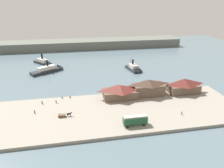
{
  "coord_description": "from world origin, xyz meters",
  "views": [
    {
      "loc": [
        -18.03,
        -100.2,
        47.18
      ],
      "look_at": [
        1.69,
        6.46,
        2.0
      ],
      "focal_mm": 33.26,
      "sensor_mm": 36.0,
      "label": 1
    }
  ],
  "objects_px": {
    "ferry_shed_east_terminal": "(148,87)",
    "pedestrian_by_tram": "(182,113)",
    "pedestrian_near_west_shed": "(35,112)",
    "ferry_outer_harbor": "(44,62)",
    "ferry_mid_harbor": "(50,70)",
    "ferry_shed_customs_shed": "(120,91)",
    "ferry_approaching_west": "(135,69)",
    "horse_cart": "(64,115)",
    "pedestrian_walking_east": "(56,101)",
    "mooring_post_west": "(62,97)",
    "pedestrian_walking_west": "(42,102)",
    "ferry_shed_west_terminal": "(184,85)",
    "mooring_post_center_west": "(70,97)",
    "street_tram": "(135,120)"
  },
  "relations": [
    {
      "from": "horse_cart",
      "to": "ferry_shed_east_terminal",
      "type": "bearing_deg",
      "value": 18.63
    },
    {
      "from": "pedestrian_walking_east",
      "to": "pedestrian_walking_west",
      "type": "bearing_deg",
      "value": 177.84
    },
    {
      "from": "ferry_shed_west_terminal",
      "to": "street_tram",
      "type": "height_order",
      "value": "ferry_shed_west_terminal"
    },
    {
      "from": "ferry_shed_customs_shed",
      "to": "pedestrian_near_west_shed",
      "type": "xyz_separation_m",
      "value": [
        -39.53,
        -8.52,
        -2.55
      ]
    },
    {
      "from": "street_tram",
      "to": "pedestrian_near_west_shed",
      "type": "xyz_separation_m",
      "value": [
        -39.95,
        16.44,
        -1.66
      ]
    },
    {
      "from": "horse_cart",
      "to": "ferry_mid_harbor",
      "type": "distance_m",
      "value": 64.71
    },
    {
      "from": "pedestrian_by_tram",
      "to": "mooring_post_west",
      "type": "relative_size",
      "value": 1.78
    },
    {
      "from": "pedestrian_walking_east",
      "to": "ferry_approaching_west",
      "type": "height_order",
      "value": "ferry_approaching_west"
    },
    {
      "from": "pedestrian_near_west_shed",
      "to": "ferry_mid_harbor",
      "type": "distance_m",
      "value": 58.68
    },
    {
      "from": "pedestrian_by_tram",
      "to": "pedestrian_walking_west",
      "type": "height_order",
      "value": "pedestrian_walking_west"
    },
    {
      "from": "pedestrian_by_tram",
      "to": "ferry_mid_harbor",
      "type": "height_order",
      "value": "ferry_mid_harbor"
    },
    {
      "from": "pedestrian_near_west_shed",
      "to": "ferry_mid_harbor",
      "type": "relative_size",
      "value": 0.07
    },
    {
      "from": "pedestrian_walking_east",
      "to": "mooring_post_west",
      "type": "xyz_separation_m",
      "value": [
        2.58,
        4.56,
        -0.35
      ]
    },
    {
      "from": "ferry_shed_west_terminal",
      "to": "pedestrian_near_west_shed",
      "type": "distance_m",
      "value": 73.94
    },
    {
      "from": "mooring_post_west",
      "to": "ferry_shed_customs_shed",
      "type": "bearing_deg",
      "value": -8.19
    },
    {
      "from": "ferry_shed_west_terminal",
      "to": "ferry_mid_harbor",
      "type": "height_order",
      "value": "ferry_shed_west_terminal"
    },
    {
      "from": "street_tram",
      "to": "pedestrian_by_tram",
      "type": "height_order",
      "value": "street_tram"
    },
    {
      "from": "ferry_shed_west_terminal",
      "to": "mooring_post_west",
      "type": "distance_m",
      "value": 62.53
    },
    {
      "from": "ferry_shed_west_terminal",
      "to": "pedestrian_walking_west",
      "type": "height_order",
      "value": "ferry_shed_west_terminal"
    },
    {
      "from": "mooring_post_west",
      "to": "pedestrian_near_west_shed",
      "type": "bearing_deg",
      "value": -131.39
    },
    {
      "from": "ferry_outer_harbor",
      "to": "pedestrian_walking_west",
      "type": "bearing_deg",
      "value": -84.25
    },
    {
      "from": "pedestrian_walking_east",
      "to": "pedestrian_walking_west",
      "type": "distance_m",
      "value": 6.39
    },
    {
      "from": "pedestrian_by_tram",
      "to": "ferry_shed_west_terminal",
      "type": "bearing_deg",
      "value": 60.84
    },
    {
      "from": "ferry_mid_harbor",
      "to": "ferry_shed_west_terminal",
      "type": "bearing_deg",
      "value": -34.92
    },
    {
      "from": "pedestrian_walking_west",
      "to": "ferry_outer_harbor",
      "type": "bearing_deg",
      "value": 95.75
    },
    {
      "from": "ferry_shed_east_terminal",
      "to": "pedestrian_by_tram",
      "type": "bearing_deg",
      "value": -71.2
    },
    {
      "from": "mooring_post_west",
      "to": "ferry_approaching_west",
      "type": "distance_m",
      "value": 60.55
    },
    {
      "from": "mooring_post_center_west",
      "to": "ferry_shed_east_terminal",
      "type": "bearing_deg",
      "value": -4.87
    },
    {
      "from": "horse_cart",
      "to": "pedestrian_near_west_shed",
      "type": "xyz_separation_m",
      "value": [
        -12.66,
        5.07,
        -0.17
      ]
    },
    {
      "from": "ferry_shed_customs_shed",
      "to": "street_tram",
      "type": "bearing_deg",
      "value": -89.04
    },
    {
      "from": "pedestrian_near_west_shed",
      "to": "ferry_outer_harbor",
      "type": "bearing_deg",
      "value": 93.56
    },
    {
      "from": "pedestrian_near_west_shed",
      "to": "mooring_post_west",
      "type": "relative_size",
      "value": 1.82
    },
    {
      "from": "street_tram",
      "to": "pedestrian_walking_west",
      "type": "height_order",
      "value": "street_tram"
    },
    {
      "from": "ferry_shed_east_terminal",
      "to": "pedestrian_near_west_shed",
      "type": "height_order",
      "value": "ferry_shed_east_terminal"
    },
    {
      "from": "pedestrian_near_west_shed",
      "to": "ferry_approaching_west",
      "type": "distance_m",
      "value": 77.11
    },
    {
      "from": "ferry_outer_harbor",
      "to": "ferry_shed_east_terminal",
      "type": "bearing_deg",
      "value": -49.19
    },
    {
      "from": "pedestrian_walking_west",
      "to": "pedestrian_near_west_shed",
      "type": "bearing_deg",
      "value": -104.52
    },
    {
      "from": "pedestrian_walking_east",
      "to": "pedestrian_near_west_shed",
      "type": "relative_size",
      "value": 1.07
    },
    {
      "from": "pedestrian_by_tram",
      "to": "ferry_approaching_west",
      "type": "distance_m",
      "value": 62.16
    },
    {
      "from": "pedestrian_walking_west",
      "to": "ferry_approaching_west",
      "type": "relative_size",
      "value": 0.1
    },
    {
      "from": "street_tram",
      "to": "pedestrian_walking_east",
      "type": "xyz_separation_m",
      "value": [
        -31.42,
        24.49,
        -1.6
      ]
    },
    {
      "from": "mooring_post_west",
      "to": "ferry_mid_harbor",
      "type": "xyz_separation_m",
      "value": [
        -9.72,
        46.05,
        -0.14
      ]
    },
    {
      "from": "ferry_mid_harbor",
      "to": "ferry_approaching_west",
      "type": "bearing_deg",
      "value": -8.98
    },
    {
      "from": "ferry_approaching_west",
      "to": "horse_cart",
      "type": "bearing_deg",
      "value": -130.38
    },
    {
      "from": "ferry_shed_east_terminal",
      "to": "street_tram",
      "type": "distance_m",
      "value": 29.3
    },
    {
      "from": "mooring_post_center_west",
      "to": "ferry_mid_harbor",
      "type": "height_order",
      "value": "ferry_mid_harbor"
    },
    {
      "from": "ferry_shed_west_terminal",
      "to": "pedestrian_by_tram",
      "type": "relative_size",
      "value": 10.02
    },
    {
      "from": "ferry_shed_east_terminal",
      "to": "pedestrian_near_west_shed",
      "type": "xyz_separation_m",
      "value": [
        -54.37,
        -9.0,
        -3.41
      ]
    },
    {
      "from": "pedestrian_by_tram",
      "to": "mooring_post_center_west",
      "type": "relative_size",
      "value": 1.78
    },
    {
      "from": "horse_cart",
      "to": "pedestrian_near_west_shed",
      "type": "bearing_deg",
      "value": 158.19
    }
  ]
}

